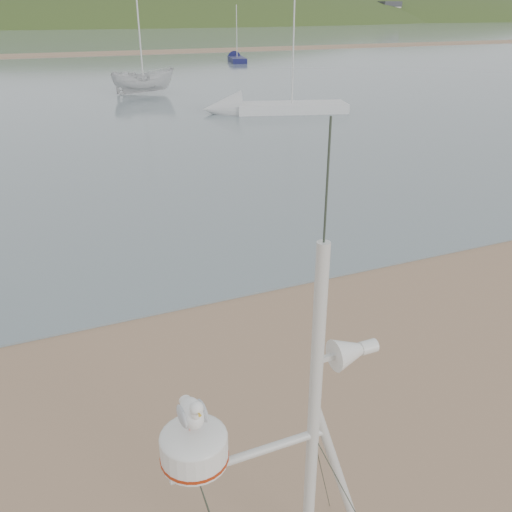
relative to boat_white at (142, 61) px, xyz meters
name	(u,v)px	position (x,y,z in m)	size (l,w,h in m)	color
ground	(150,493)	(-7.45, -32.67, -2.13)	(560.00, 560.00, 0.00)	#8A694F
water	(5,35)	(-7.45, 99.33, -2.11)	(560.00, 256.00, 0.04)	slate
sandbar	(12,56)	(-7.45, 37.33, -2.05)	(560.00, 7.00, 0.07)	#8A694F
hill_ridge	(61,77)	(11.07, 202.33, -21.82)	(620.00, 180.00, 80.00)	#2A3C18
far_cottages	(10,13)	(-4.45, 163.33, 1.87)	(294.40, 6.30, 8.00)	beige
boat_white	(142,61)	(0.00, 0.00, 0.00)	(1.57, 1.61, 4.18)	silver
sailboat_white_near	(252,108)	(3.70, -9.75, -1.83)	(8.10, 4.09, 7.80)	silver
sailboat_blue_far	(235,58)	(14.86, 21.00, -1.82)	(2.87, 6.26, 6.07)	#131443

